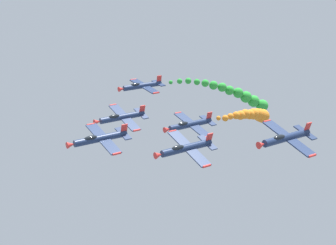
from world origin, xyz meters
TOP-DOWN VIEW (x-y plane):
  - airplane_lead at (0.56, 12.66)m, footprint 9.35×10.35m
  - airplane_left_inner at (-9.86, 3.46)m, footprint 9.20×10.35m
  - airplane_right_inner at (9.45, 3.88)m, footprint 9.26×10.35m
  - airplane_left_outer at (0.77, -5.30)m, footprint 9.38×10.35m
  - smoke_trail_left_outer at (3.88, -24.70)m, footprint 6.76×18.59m
  - airplane_right_outer at (-19.86, -7.12)m, footprint 9.24×10.35m
  - airplane_trailing at (19.01, -6.32)m, footprint 9.53×10.35m
  - smoke_trail_trailing at (16.88, -32.64)m, footprint 5.52×27.22m

SIDE VIEW (x-z plane):
  - smoke_trail_left_outer at x=3.88m, z-range 78.78..84.27m
  - smoke_trail_trailing at x=16.88m, z-range 76.56..87.10m
  - airplane_left_outer at x=0.77m, z-range 82.25..85.36m
  - airplane_left_inner at x=-9.86m, z-range 82.76..86.22m
  - airplane_right_inner at x=9.45m, z-range 82.91..86.25m
  - airplane_lead at x=0.56m, z-range 83.22..86.40m
  - airplane_right_outer at x=-19.86m, z-range 85.25..88.64m
  - airplane_trailing at x=19.01m, z-range 86.02..88.63m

